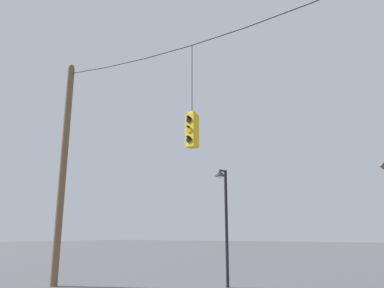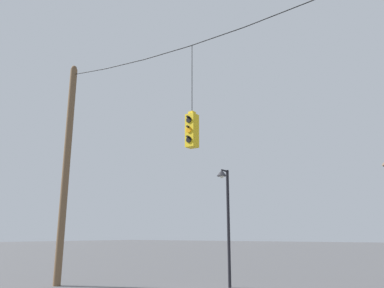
# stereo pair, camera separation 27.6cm
# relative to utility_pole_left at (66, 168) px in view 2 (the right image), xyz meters

# --- Properties ---
(utility_pole_left) EXTENTS (0.30, 0.30, 9.48)m
(utility_pole_left) POSITION_rel_utility_pole_left_xyz_m (0.00, 0.00, 0.00)
(utility_pole_left) COLOR brown
(utility_pole_left) RESTS_ON ground_plane
(span_wire) EXTENTS (15.10, 0.03, 0.61)m
(span_wire) POSITION_rel_utility_pole_left_xyz_m (7.55, 0.00, 3.93)
(span_wire) COLOR black
(traffic_light_near_left_pole) EXTENTS (0.34, 0.46, 3.69)m
(traffic_light_near_left_pole) POSITION_rel_utility_pole_left_xyz_m (6.57, -0.01, 0.64)
(traffic_light_near_left_pole) COLOR yellow
(street_lamp) EXTENTS (0.41, 0.72, 4.56)m
(street_lamp) POSITION_rel_utility_pole_left_xyz_m (5.88, 3.31, -1.53)
(street_lamp) COLOR black
(street_lamp) RESTS_ON ground_plane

